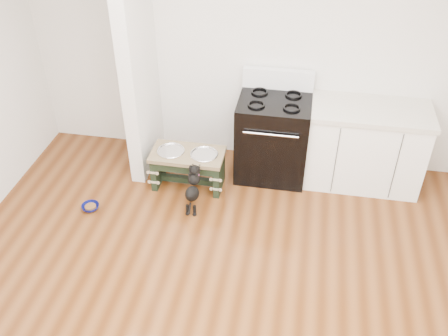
% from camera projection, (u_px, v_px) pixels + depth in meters
% --- Properties ---
extents(ground, '(5.00, 5.00, 0.00)m').
position_uv_depth(ground, '(212.00, 325.00, 4.04)').
color(ground, '#4C250D').
rests_on(ground, ground).
extents(room_shell, '(5.00, 5.00, 5.00)m').
position_uv_depth(room_shell, '(208.00, 164.00, 3.08)').
color(room_shell, silver).
rests_on(room_shell, ground).
extents(partition_wall, '(0.15, 0.80, 2.70)m').
position_uv_depth(partition_wall, '(137.00, 54.00, 5.06)').
color(partition_wall, silver).
rests_on(partition_wall, ground).
extents(oven_range, '(0.76, 0.69, 1.14)m').
position_uv_depth(oven_range, '(273.00, 136.00, 5.43)').
color(oven_range, black).
rests_on(oven_range, ground).
extents(cabinet_run, '(1.24, 0.64, 0.91)m').
position_uv_depth(cabinet_run, '(364.00, 146.00, 5.32)').
color(cabinet_run, white).
rests_on(cabinet_run, ground).
extents(dog_feeder, '(0.77, 0.41, 0.44)m').
position_uv_depth(dog_feeder, '(188.00, 163.00, 5.33)').
color(dog_feeder, black).
rests_on(dog_feeder, ground).
extents(puppy, '(0.14, 0.40, 0.47)m').
position_uv_depth(puppy, '(193.00, 188.00, 5.06)').
color(puppy, black).
rests_on(puppy, ground).
extents(floor_bowl, '(0.22, 0.22, 0.06)m').
position_uv_depth(floor_bowl, '(90.00, 207.00, 5.17)').
color(floor_bowl, '#0B1053').
rests_on(floor_bowl, ground).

